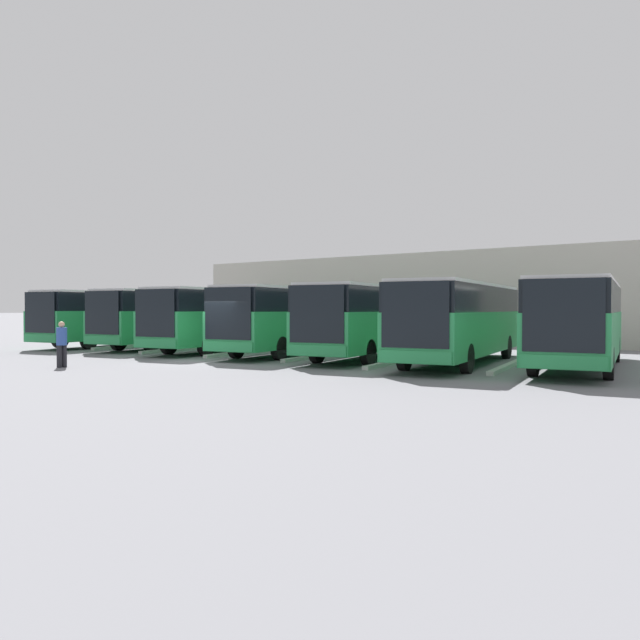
{
  "coord_description": "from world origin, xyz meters",
  "views": [
    {
      "loc": [
        -18.32,
        18.15,
        2.2
      ],
      "look_at": [
        -1.32,
        -5.75,
        1.66
      ],
      "focal_mm": 35.0,
      "sensor_mm": 36.0,
      "label": 1
    }
  ],
  "objects_px": {
    "bus_4": "(231,317)",
    "pedestrian": "(62,343)",
    "bus_3": "(297,317)",
    "bus_5": "(180,316)",
    "bus_2": "(376,318)",
    "bus_6": "(122,316)",
    "bus_0": "(580,320)",
    "bus_1": "(461,319)"
  },
  "relations": [
    {
      "from": "bus_0",
      "to": "bus_1",
      "type": "bearing_deg",
      "value": 1.32
    },
    {
      "from": "bus_6",
      "to": "pedestrian",
      "type": "distance_m",
      "value": 14.15
    },
    {
      "from": "bus_0",
      "to": "pedestrian",
      "type": "relative_size",
      "value": 6.86
    },
    {
      "from": "bus_3",
      "to": "bus_6",
      "type": "distance_m",
      "value": 12.87
    },
    {
      "from": "bus_6",
      "to": "pedestrian",
      "type": "relative_size",
      "value": 6.86
    },
    {
      "from": "bus_1",
      "to": "bus_3",
      "type": "xyz_separation_m",
      "value": [
        8.57,
        -0.53,
        0.0
      ]
    },
    {
      "from": "bus_4",
      "to": "bus_6",
      "type": "relative_size",
      "value": 1.0
    },
    {
      "from": "bus_6",
      "to": "bus_2",
      "type": "bearing_deg",
      "value": 173.55
    },
    {
      "from": "bus_3",
      "to": "bus_5",
      "type": "xyz_separation_m",
      "value": [
        8.57,
        -0.22,
        0.0
      ]
    },
    {
      "from": "bus_3",
      "to": "pedestrian",
      "type": "distance_m",
      "value": 11.0
    },
    {
      "from": "bus_0",
      "to": "bus_2",
      "type": "bearing_deg",
      "value": -7.96
    },
    {
      "from": "bus_1",
      "to": "bus_4",
      "type": "bearing_deg",
      "value": -10.24
    },
    {
      "from": "bus_5",
      "to": "bus_6",
      "type": "height_order",
      "value": "same"
    },
    {
      "from": "bus_3",
      "to": "bus_5",
      "type": "height_order",
      "value": "same"
    },
    {
      "from": "bus_2",
      "to": "bus_0",
      "type": "bearing_deg",
      "value": 172.04
    },
    {
      "from": "bus_6",
      "to": "bus_3",
      "type": "bearing_deg",
      "value": 173.58
    },
    {
      "from": "bus_3",
      "to": "pedestrian",
      "type": "height_order",
      "value": "bus_3"
    },
    {
      "from": "bus_1",
      "to": "pedestrian",
      "type": "xyz_separation_m",
      "value": [
        11.56,
        10.02,
        -0.86
      ]
    },
    {
      "from": "bus_1",
      "to": "pedestrian",
      "type": "distance_m",
      "value": 15.33
    },
    {
      "from": "bus_3",
      "to": "pedestrian",
      "type": "relative_size",
      "value": 6.86
    },
    {
      "from": "bus_1",
      "to": "bus_4",
      "type": "xyz_separation_m",
      "value": [
        12.86,
        -0.41,
        0.0
      ]
    },
    {
      "from": "pedestrian",
      "to": "bus_4",
      "type": "bearing_deg",
      "value": -177.7
    },
    {
      "from": "bus_0",
      "to": "bus_2",
      "type": "xyz_separation_m",
      "value": [
        8.57,
        0.07,
        0.0
      ]
    },
    {
      "from": "bus_5",
      "to": "pedestrian",
      "type": "relative_size",
      "value": 6.86
    },
    {
      "from": "bus_3",
      "to": "bus_6",
      "type": "height_order",
      "value": "same"
    },
    {
      "from": "bus_3",
      "to": "bus_4",
      "type": "distance_m",
      "value": 4.29
    },
    {
      "from": "bus_5",
      "to": "pedestrian",
      "type": "xyz_separation_m",
      "value": [
        -5.58,
        10.77,
        -0.86
      ]
    },
    {
      "from": "bus_4",
      "to": "bus_6",
      "type": "bearing_deg",
      "value": -6.2
    },
    {
      "from": "bus_2",
      "to": "bus_6",
      "type": "xyz_separation_m",
      "value": [
        17.14,
        0.58,
        0.0
      ]
    },
    {
      "from": "bus_1",
      "to": "pedestrian",
      "type": "bearing_deg",
      "value": 32.52
    },
    {
      "from": "bus_1",
      "to": "bus_0",
      "type": "bearing_deg",
      "value": -178.68
    },
    {
      "from": "bus_4",
      "to": "bus_6",
      "type": "distance_m",
      "value": 8.58
    },
    {
      "from": "bus_2",
      "to": "bus_3",
      "type": "distance_m",
      "value": 4.29
    },
    {
      "from": "bus_1",
      "to": "bus_2",
      "type": "bearing_deg",
      "value": -17.26
    },
    {
      "from": "bus_5",
      "to": "pedestrian",
      "type": "height_order",
      "value": "bus_5"
    },
    {
      "from": "bus_0",
      "to": "bus_1",
      "type": "xyz_separation_m",
      "value": [
        4.29,
        0.73,
        0.0
      ]
    },
    {
      "from": "bus_0",
      "to": "bus_5",
      "type": "bearing_deg",
      "value": -8.43
    },
    {
      "from": "bus_0",
      "to": "bus_3",
      "type": "bearing_deg",
      "value": -7.49
    },
    {
      "from": "bus_3",
      "to": "bus_5",
      "type": "relative_size",
      "value": 1.0
    },
    {
      "from": "bus_1",
      "to": "bus_3",
      "type": "distance_m",
      "value": 8.59
    },
    {
      "from": "bus_4",
      "to": "pedestrian",
      "type": "height_order",
      "value": "bus_4"
    },
    {
      "from": "bus_6",
      "to": "bus_1",
      "type": "bearing_deg",
      "value": 171.37
    }
  ]
}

